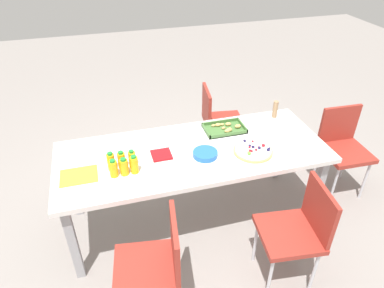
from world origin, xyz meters
name	(u,v)px	position (x,y,z in m)	size (l,w,h in m)	color
ground_plane	(193,217)	(0.00, 0.00, 0.00)	(12.00, 12.00, 0.00)	gray
party_table	(193,157)	(0.00, 0.00, 0.67)	(2.12, 0.84, 0.73)	silver
chair_near_left	(157,262)	(-0.46, -0.77, 0.50)	(0.45, 0.45, 0.83)	maroon
chair_end	(343,144)	(1.45, 0.04, 0.50)	(0.42, 0.42, 0.83)	maroon
chair_far_right	(217,118)	(0.50, 0.81, 0.50)	(0.45, 0.45, 0.83)	maroon
chair_near_right	(299,227)	(0.53, -0.76, 0.50)	(0.45, 0.45, 0.83)	maroon
juice_bottle_0	(114,169)	(-0.62, -0.15, 0.80)	(0.06, 0.06, 0.14)	#F9AC14
juice_bottle_1	(124,167)	(-0.55, -0.15, 0.80)	(0.06, 0.06, 0.14)	#FAAD14
juice_bottle_2	(134,165)	(-0.48, -0.15, 0.80)	(0.06, 0.06, 0.14)	#F9AE14
juice_bottle_3	(111,162)	(-0.63, -0.07, 0.80)	(0.06, 0.06, 0.15)	#F9AC14
juice_bottle_4	(122,160)	(-0.56, -0.07, 0.80)	(0.06, 0.06, 0.14)	#F9AD14
juice_bottle_5	(132,159)	(-0.48, -0.07, 0.80)	(0.05, 0.05, 0.14)	#FAAD14
fruit_pizza	(253,151)	(0.44, -0.15, 0.75)	(0.30, 0.30, 0.05)	tan
snack_tray	(225,128)	(0.35, 0.22, 0.75)	(0.34, 0.23, 0.04)	#477238
plate_stack	(205,154)	(0.07, -0.10, 0.75)	(0.19, 0.19, 0.04)	blue
napkin_stack	(162,155)	(-0.25, 0.00, 0.74)	(0.15, 0.15, 0.02)	red
cardboard_tube	(275,109)	(0.86, 0.31, 0.81)	(0.04, 0.04, 0.16)	#9E7A56
paper_folder	(79,176)	(-0.87, -0.08, 0.74)	(0.26, 0.20, 0.01)	yellow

